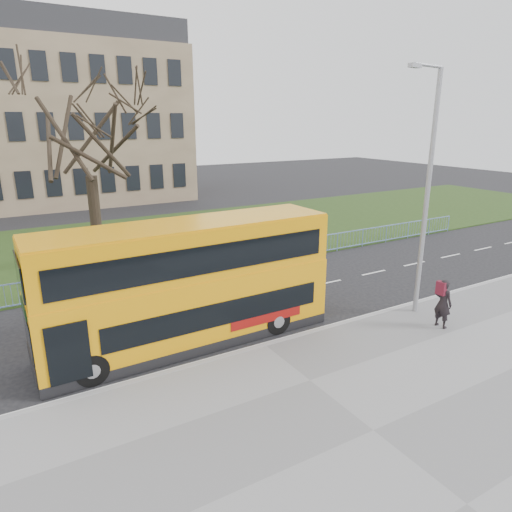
# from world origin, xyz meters

# --- Properties ---
(ground) EXTENTS (120.00, 120.00, 0.00)m
(ground) POSITION_xyz_m (0.00, 0.00, 0.00)
(ground) COLOR black
(ground) RESTS_ON ground
(pavement) EXTENTS (80.00, 10.50, 0.12)m
(pavement) POSITION_xyz_m (0.00, -6.75, 0.06)
(pavement) COLOR slate
(pavement) RESTS_ON ground
(kerb) EXTENTS (80.00, 0.20, 0.14)m
(kerb) POSITION_xyz_m (0.00, -1.55, 0.07)
(kerb) COLOR gray
(kerb) RESTS_ON ground
(grass_verge) EXTENTS (80.00, 15.40, 0.08)m
(grass_verge) POSITION_xyz_m (0.00, 14.30, 0.04)
(grass_verge) COLOR #223814
(grass_verge) RESTS_ON ground
(guard_railing) EXTENTS (40.00, 0.12, 1.10)m
(guard_railing) POSITION_xyz_m (0.00, 6.60, 0.55)
(guard_railing) COLOR #7B9FDA
(guard_railing) RESTS_ON ground
(bare_tree) EXTENTS (7.99, 7.99, 11.42)m
(bare_tree) POSITION_xyz_m (-3.00, 10.00, 5.79)
(bare_tree) COLOR black
(bare_tree) RESTS_ON grass_verge
(civic_building) EXTENTS (30.00, 15.00, 14.00)m
(civic_building) POSITION_xyz_m (-5.00, 35.00, 7.00)
(civic_building) COLOR #79634C
(civic_building) RESTS_ON ground
(yellow_bus) EXTENTS (10.11, 2.57, 4.22)m
(yellow_bus) POSITION_xyz_m (-1.98, 0.19, 2.26)
(yellow_bus) COLOR orange
(yellow_bus) RESTS_ON ground
(pedestrian) EXTENTS (0.51, 0.72, 1.85)m
(pedestrian) POSITION_xyz_m (6.40, -3.61, 1.05)
(pedestrian) COLOR black
(pedestrian) RESTS_ON pavement
(street_lamp) EXTENTS (1.94, 0.48, 9.21)m
(street_lamp) POSITION_xyz_m (6.63, -2.14, 5.17)
(street_lamp) COLOR #999AA1
(street_lamp) RESTS_ON pavement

